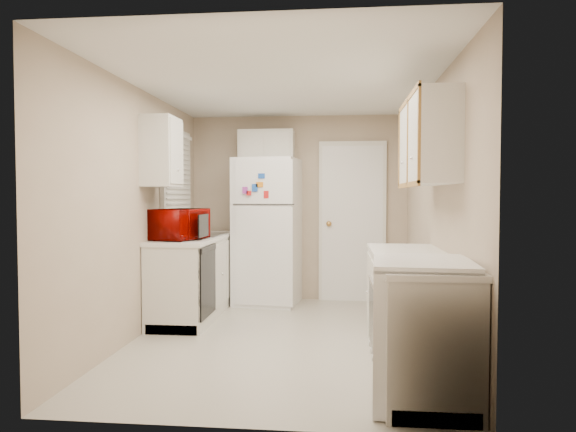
{
  "coord_description": "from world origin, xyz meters",
  "views": [
    {
      "loc": [
        0.52,
        -4.8,
        1.36
      ],
      "look_at": [
        0.0,
        0.5,
        1.15
      ],
      "focal_mm": 32.0,
      "sensor_mm": 36.0,
      "label": 1
    }
  ],
  "objects": [
    {
      "name": "dishwasher",
      "position": [
        -0.81,
        0.3,
        0.49
      ],
      "size": [
        0.03,
        0.58,
        0.72
      ],
      "primitive_type": "cube",
      "color": "black",
      "rests_on": "floor"
    },
    {
      "name": "upper_cabinet_right",
      "position": [
        1.25,
        -0.5,
        1.8
      ],
      "size": [
        0.3,
        1.2,
        0.7
      ],
      "primitive_type": "cube",
      "color": "silver",
      "rests_on": "wall_right"
    },
    {
      "name": "sink",
      "position": [
        -1.1,
        1.05,
        0.86
      ],
      "size": [
        0.54,
        0.74,
        0.16
      ],
      "primitive_type": "cube",
      "color": "gray",
      "rests_on": "left_counter"
    },
    {
      "name": "floor",
      "position": [
        0.0,
        0.0,
        0.0
      ],
      "size": [
        3.8,
        3.8,
        0.0
      ],
      "primitive_type": "plane",
      "color": "beige",
      "rests_on": "ground"
    },
    {
      "name": "interior_door",
      "position": [
        0.7,
        1.86,
        1.02
      ],
      "size": [
        0.86,
        0.06,
        2.08
      ],
      "primitive_type": "cube",
      "color": "white",
      "rests_on": "floor"
    },
    {
      "name": "refrigerator",
      "position": [
        -0.37,
        1.6,
        0.91
      ],
      "size": [
        0.83,
        0.81,
        1.82
      ],
      "primitive_type": "cube",
      "rotation": [
        0.0,
        0.0,
        -0.12
      ],
      "color": "white",
      "rests_on": "floor"
    },
    {
      "name": "soap_bottle",
      "position": [
        -1.15,
        1.39,
        1.0
      ],
      "size": [
        0.09,
        0.09,
        0.17
      ],
      "primitive_type": "imported",
      "rotation": [
        0.0,
        0.0,
        0.29
      ],
      "color": "white",
      "rests_on": "left_counter"
    },
    {
      "name": "window_blinds",
      "position": [
        -1.36,
        1.05,
        1.6
      ],
      "size": [
        0.1,
        0.98,
        1.08
      ],
      "primitive_type": "cube",
      "color": "silver",
      "rests_on": "wall_left"
    },
    {
      "name": "cabinet_over_fridge",
      "position": [
        -0.4,
        1.75,
        2.0
      ],
      "size": [
        0.7,
        0.3,
        0.4
      ],
      "primitive_type": "cube",
      "color": "silver",
      "rests_on": "wall_back"
    },
    {
      "name": "wall_back",
      "position": [
        0.0,
        1.9,
        1.2
      ],
      "size": [
        2.8,
        2.8,
        0.0
      ],
      "primitive_type": "plane",
      "color": "#BAA68F",
      "rests_on": "floor"
    },
    {
      "name": "stove",
      "position": [
        1.08,
        -1.37,
        0.47
      ],
      "size": [
        0.69,
        0.82,
        0.95
      ],
      "primitive_type": "cube",
      "rotation": [
        0.0,
        0.0,
        -0.07
      ],
      "color": "white",
      "rests_on": "floor"
    },
    {
      "name": "right_counter",
      "position": [
        1.1,
        -0.8,
        0.45
      ],
      "size": [
        0.6,
        2.0,
        0.9
      ],
      "primitive_type": "cube",
      "color": "silver",
      "rests_on": "floor"
    },
    {
      "name": "upper_cabinet_left",
      "position": [
        -1.25,
        0.22,
        1.8
      ],
      "size": [
        0.3,
        0.45,
        0.7
      ],
      "primitive_type": "cube",
      "color": "silver",
      "rests_on": "wall_left"
    },
    {
      "name": "left_counter",
      "position": [
        -1.1,
        0.9,
        0.45
      ],
      "size": [
        0.6,
        1.8,
        0.9
      ],
      "primitive_type": "cube",
      "color": "silver",
      "rests_on": "floor"
    },
    {
      "name": "wall_left",
      "position": [
        -1.4,
        0.0,
        1.2
      ],
      "size": [
        3.8,
        3.8,
        0.0
      ],
      "primitive_type": "plane",
      "color": "#BAA68F",
      "rests_on": "floor"
    },
    {
      "name": "ceiling",
      "position": [
        0.0,
        0.0,
        2.4
      ],
      "size": [
        3.8,
        3.8,
        0.0
      ],
      "primitive_type": "plane",
      "color": "white",
      "rests_on": "floor"
    },
    {
      "name": "microwave",
      "position": [
        -1.13,
        0.43,
        1.05
      ],
      "size": [
        0.65,
        0.46,
        0.39
      ],
      "primitive_type": "imported",
      "rotation": [
        0.0,
        0.0,
        1.31
      ],
      "color": "#830400",
      "rests_on": "left_counter"
    },
    {
      "name": "wall_right",
      "position": [
        1.4,
        0.0,
        1.2
      ],
      "size": [
        3.8,
        3.8,
        0.0
      ],
      "primitive_type": "plane",
      "color": "#BAA68F",
      "rests_on": "floor"
    },
    {
      "name": "wall_front",
      "position": [
        0.0,
        -1.9,
        1.2
      ],
      "size": [
        2.8,
        2.8,
        0.0
      ],
      "primitive_type": "plane",
      "color": "#BAA68F",
      "rests_on": "floor"
    }
  ]
}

